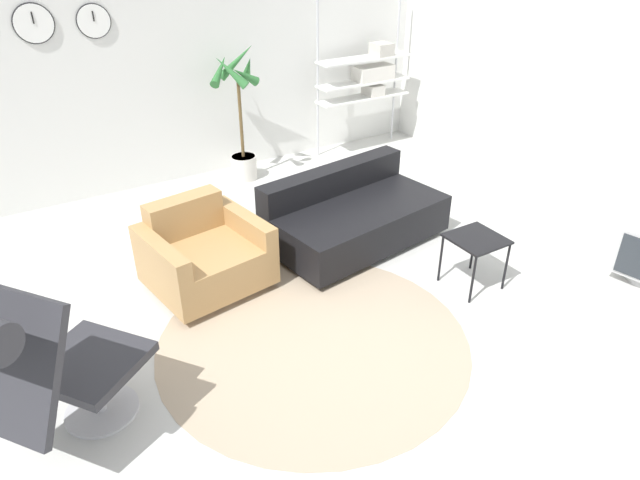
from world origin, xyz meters
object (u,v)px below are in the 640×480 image
Objects in this scene: shelf_unit at (370,74)px; armchair_red at (204,257)px; lounge_chair at (33,359)px; couch_low at (353,217)px; potted_plant at (240,124)px; side_table at (476,243)px.

armchair_red is at bearing -147.45° from shelf_unit.
couch_low is (2.76, 1.14, -0.45)m from lounge_chair.
couch_low is 1.91m from potted_plant.
lounge_chair is at bearing 14.29° from couch_low.
potted_plant is (1.18, 1.83, 0.38)m from armchair_red.
side_table is (0.42, -1.11, 0.15)m from couch_low.
armchair_red is at bearing 94.23° from lounge_chair.
shelf_unit is at bearing -156.18° from armchair_red.
armchair_red is 0.66× the size of potted_plant.
lounge_chair reaches higher than side_table.
armchair_red is at bearing -122.72° from potted_plant.
couch_low is (1.43, -0.02, -0.02)m from armchair_red.
couch_low is at bearing -82.10° from potted_plant.
side_table is 0.30× the size of potted_plant.
shelf_unit is at bearing 1.63° from potted_plant.
side_table is at bearing -110.06° from shelf_unit.
couch_low is 0.85× the size of shelf_unit.
potted_plant is 1.80m from shelf_unit.
lounge_chair is 1.81m from armchair_red.
armchair_red is 3.56m from shelf_unit.
potted_plant is (-0.26, 1.85, 0.40)m from couch_low.
armchair_red is 2.17m from side_table.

